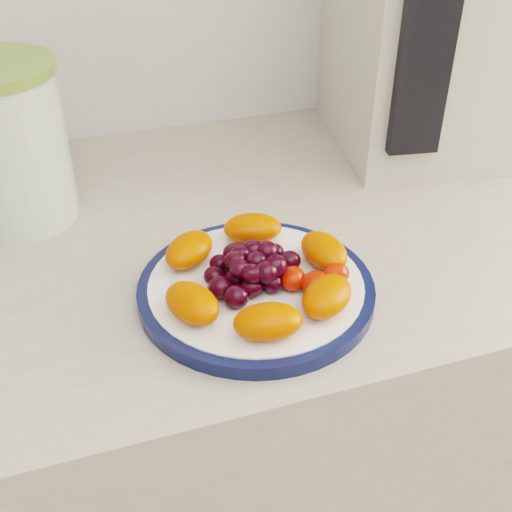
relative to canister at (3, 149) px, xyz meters
name	(u,v)px	position (x,y,z in m)	size (l,w,h in m)	color
counter	(270,446)	(0.30, -0.09, -0.54)	(3.50, 0.60, 0.90)	#B2A591
cabinet_face	(270,458)	(0.30, -0.09, -0.57)	(3.48, 0.58, 0.84)	#9D835F
plate_rim	(256,290)	(0.23, -0.25, -0.08)	(0.24, 0.24, 0.01)	#0C153D
plate_face	(256,289)	(0.23, -0.25, -0.08)	(0.22, 0.22, 0.02)	white
canister	(3,149)	(0.00, 0.00, 0.00)	(0.15, 0.15, 0.18)	#315D18
appliance_body	(422,9)	(0.57, 0.06, 0.10)	(0.22, 0.30, 0.38)	beige
appliance_panel	(427,40)	(0.49, -0.09, 0.10)	(0.06, 0.02, 0.28)	black
fruit_plate	(261,272)	(0.23, -0.25, -0.06)	(0.21, 0.21, 0.04)	#D33700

